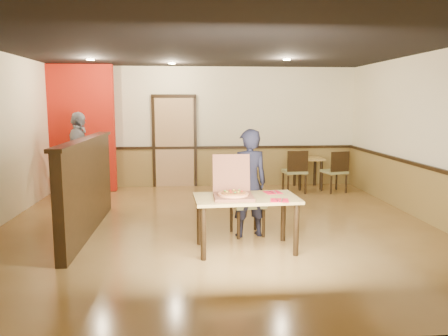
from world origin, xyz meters
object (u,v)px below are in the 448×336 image
(side_table, at_px, (308,165))
(condiment, at_px, (305,154))
(main_table, at_px, (246,205))
(pizza_box, at_px, (233,192))
(side_chair_left, at_px, (295,170))
(side_chair_right, at_px, (336,170))
(diner, at_px, (248,183))
(diner_chair, at_px, (246,200))
(passerby, at_px, (79,156))

(side_table, height_order, condiment, condiment)
(main_table, distance_m, pizza_box, 0.25)
(main_table, relative_size, condiment, 8.53)
(side_chair_left, xyz_separation_m, side_table, (0.45, 0.62, 0.01))
(side_chair_right, distance_m, condiment, 0.85)
(main_table, relative_size, diner, 0.88)
(side_chair_right, xyz_separation_m, condiment, (-0.56, 0.58, 0.28))
(main_table, height_order, side_chair_right, side_chair_right)
(main_table, relative_size, diner_chair, 1.49)
(diner_chair, bearing_deg, diner, -93.54)
(side_chair_right, bearing_deg, main_table, 41.68)
(side_chair_left, relative_size, side_table, 1.36)
(side_chair_left, xyz_separation_m, passerby, (-4.54, -0.23, 0.37))
(side_table, xyz_separation_m, diner, (-1.88, -3.62, 0.27))
(side_table, relative_size, condiment, 4.25)
(main_table, xyz_separation_m, side_table, (2.00, 4.24, -0.09))
(side_chair_right, bearing_deg, diner, 37.92)
(side_chair_left, bearing_deg, main_table, 62.72)
(diner_chair, relative_size, diner, 0.59)
(diner_chair, relative_size, passerby, 0.53)
(diner, bearing_deg, side_chair_right, -139.19)
(diner_chair, distance_m, condiment, 3.90)
(main_table, bearing_deg, condiment, 62.14)
(diner_chair, height_order, side_table, diner_chair)
(diner_chair, relative_size, condiment, 5.73)
(side_chair_left, distance_m, side_table, 0.76)
(diner, distance_m, pizza_box, 0.68)
(side_chair_left, xyz_separation_m, diner, (-1.44, -3.00, 0.28))
(main_table, xyz_separation_m, pizza_box, (-0.18, -0.01, 0.18))
(side_chair_left, xyz_separation_m, pizza_box, (-1.73, -3.62, 0.28))
(side_chair_right, bearing_deg, side_chair_left, -13.83)
(passerby, relative_size, condiment, 10.83)
(pizza_box, xyz_separation_m, condiment, (2.09, 4.21, -0.02))
(diner_chair, bearing_deg, passerby, 129.52)
(side_table, bearing_deg, diner_chair, -118.69)
(side_chair_right, bearing_deg, pizza_box, 39.85)
(main_table, relative_size, side_chair_left, 1.48)
(passerby, relative_size, pizza_box, 2.98)
(main_table, height_order, side_chair_left, side_chair_left)
(side_chair_left, height_order, pizza_box, pizza_box)
(diner, relative_size, pizza_box, 2.66)
(diner, height_order, condiment, diner)
(main_table, xyz_separation_m, side_chair_right, (2.47, 3.62, -0.12))
(diner, xyz_separation_m, pizza_box, (-0.29, -0.62, 0.00))
(side_table, height_order, pizza_box, pizza_box)
(condiment, bearing_deg, main_table, -114.43)
(diner_chair, height_order, pizza_box, pizza_box)
(side_chair_right, relative_size, passerby, 0.52)
(passerby, bearing_deg, diner, -131.43)
(side_chair_right, xyz_separation_m, side_table, (-0.47, 0.62, 0.02))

